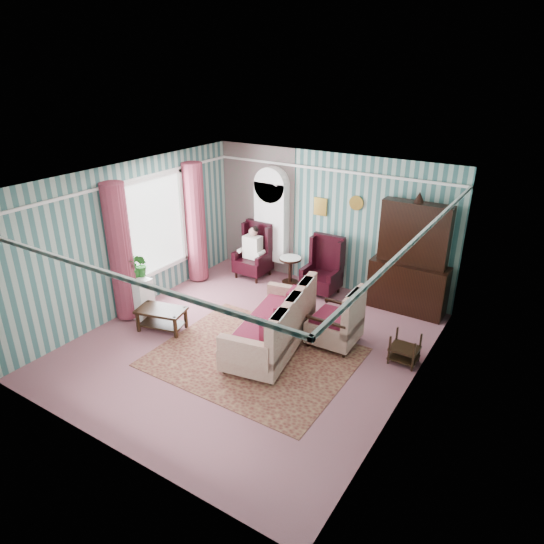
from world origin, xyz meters
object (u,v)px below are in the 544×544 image
Objects in this scene: floral_armchair at (335,321)px; round_side_table at (290,270)px; bookcase at (271,227)px; coffee_table at (162,319)px; wingback_left at (253,251)px; dresser_hutch at (411,255)px; seated_woman at (253,252)px; sofa at (270,324)px; wingback_right at (322,267)px; nest_table at (405,348)px; plant_stand at (138,297)px.

round_side_table is at bearing 46.09° from floral_armchair.
coffee_table is at bearing -95.25° from bookcase.
bookcase reaches higher than wingback_left.
dresser_hutch is 2.14m from floral_armchair.
dresser_hutch is 3.56m from seated_woman.
sofa is at bearing -120.13° from dresser_hutch.
wingback_right is 2.08× the size of round_side_table.
wingback_right is 2.31× the size of nest_table.
wingback_right reaches higher than plant_stand.
floral_armchair is at bearing 23.81° from coffee_table.
wingback_right reaches higher than nest_table.
dresser_hutch is 2.61× the size of floral_armchair.
seated_woman is at bearing -170.54° from round_side_table.
plant_stand is 0.78m from coffee_table.
bookcase is 1.07m from round_side_table.
wingback_right is 1.75m from seated_woman.
dresser_hutch reaches higher than seated_woman.
bookcase reaches higher than seated_woman.
bookcase is at bearing 50.68° from floral_armchair.
round_side_table is at bearing 72.65° from coffee_table.
bookcase reaches higher than wingback_right.
sofa is 1.13m from floral_armchair.
bookcase is at bearing 177.89° from dresser_hutch.
round_side_table is 0.75× the size of plant_stand.
wingback_right is at bearing 32.34° from floral_armchair.
sofa reaches higher than floral_armchair.
seated_woman is 3.27m from floral_armchair.
dresser_hutch is at bearing 4.41° from wingback_left.
seated_woman is 2.92m from coffee_table.
dresser_hutch is at bearing 8.77° from wingback_right.
dresser_hutch is 1.08× the size of sofa.
plant_stand is at bearing -106.22° from seated_woman.
dresser_hutch is 2.75m from round_side_table.
bookcase is 2.57× the size of coffee_table.
wingback_left is 2.08× the size of round_side_table.
nest_table is 0.68× the size of plant_stand.
nest_table is at bearing -79.37° from sofa.
bookcase is 1.79× the size of wingback_left.
floral_armchair reaches higher than round_side_table.
bookcase reaches higher than round_side_table.
bookcase is 3.39m from plant_stand.
sofa is at bearing -84.52° from wingback_right.
floral_armchair is (3.63, 1.13, 0.05)m from plant_stand.
seated_woman reaches higher than round_side_table.
sofa is at bearing 14.95° from coffee_table.
dresser_hutch is at bearing 35.08° from plant_stand.
wingback_left is 0.04m from seated_woman.
floral_armchair is (0.86, 0.73, -0.03)m from sofa.
sofa is 2.12m from coffee_table.
bookcase is 1.03× the size of sofa.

